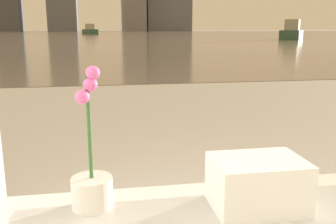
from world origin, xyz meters
TOP-DOWN VIEW (x-y plane):
  - potted_orchid at (-0.54, 0.84)m, footprint 0.13×0.13m
  - towel_stack at (-0.02, 0.75)m, footprint 0.29×0.21m
  - harbor_water at (0.00, 62.00)m, footprint 180.00×110.00m
  - harbor_boat_0 at (16.96, 32.77)m, footprint 4.09×4.98m
  - harbor_boat_1 at (-2.44, 65.43)m, footprint 2.82×4.85m
  - harbor_boat_2 at (26.35, 50.99)m, footprint 2.44×3.48m

SIDE VIEW (x-z plane):
  - harbor_water at x=0.00m, z-range 0.00..0.01m
  - harbor_boat_2 at x=26.35m, z-range -0.17..1.07m
  - harbor_boat_1 at x=-2.44m, z-range -0.24..1.48m
  - towel_stack at x=-0.02m, z-range 0.54..0.70m
  - potted_orchid at x=-0.54m, z-range 0.41..0.86m
  - harbor_boat_0 at x=16.96m, z-range -0.26..1.57m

